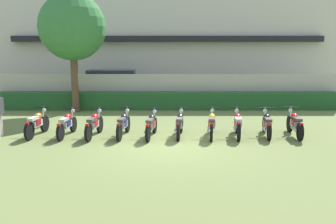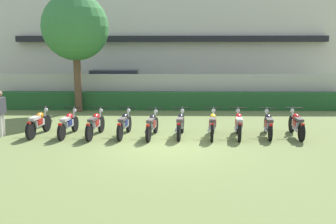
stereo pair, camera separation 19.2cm
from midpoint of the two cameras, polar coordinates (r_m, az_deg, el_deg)
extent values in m
plane|color=olive|center=(11.19, -0.52, -5.42)|extent=(60.00, 60.00, 0.00)
cube|color=beige|center=(25.26, -0.14, 10.85)|extent=(22.81, 6.00, 6.70)
cube|color=black|center=(22.02, -0.18, 11.85)|extent=(19.16, 0.50, 0.36)
cube|color=#BCB7A8|center=(18.49, -0.24, 3.47)|extent=(21.67, 0.30, 1.75)
cube|color=#235628|center=(17.85, -0.26, 1.85)|extent=(17.34, 0.70, 0.89)
cube|color=#9EA3A8|center=(20.68, -8.63, 3.68)|extent=(4.57, 2.03, 1.00)
cube|color=#2D333D|center=(20.63, -9.25, 5.95)|extent=(2.77, 1.81, 0.65)
cylinder|color=black|center=(21.53, -4.16, 2.94)|extent=(0.69, 0.25, 0.68)
cylinder|color=black|center=(19.70, -4.34, 2.28)|extent=(0.69, 0.25, 0.68)
cylinder|color=black|center=(21.87, -12.45, 2.84)|extent=(0.69, 0.25, 0.68)
cylinder|color=black|center=(20.06, -13.37, 2.18)|extent=(0.69, 0.25, 0.68)
cylinder|color=brown|center=(17.66, -15.09, 4.81)|extent=(0.35, 0.35, 2.97)
sphere|color=#387A3D|center=(17.63, -15.48, 13.23)|extent=(3.17, 3.17, 3.17)
cylinder|color=black|center=(13.74, -19.68, -1.78)|extent=(0.13, 0.62, 0.62)
cylinder|color=black|center=(12.64, -21.95, -2.91)|extent=(0.13, 0.62, 0.62)
cube|color=silver|center=(13.11, -20.90, -1.73)|extent=(0.24, 0.61, 0.22)
ellipsoid|color=orange|center=(13.22, -20.65, -0.61)|extent=(0.25, 0.45, 0.22)
cube|color=beige|center=(12.87, -21.39, -1.02)|extent=(0.24, 0.53, 0.10)
cube|color=red|center=(12.50, -22.23, -1.76)|extent=(0.11, 0.09, 0.08)
cylinder|color=silver|center=(13.60, -19.91, -0.54)|extent=(0.07, 0.23, 0.65)
cylinder|color=black|center=(13.47, -20.15, 0.73)|extent=(0.60, 0.08, 0.04)
sphere|color=silver|center=(13.67, -19.77, 0.29)|extent=(0.14, 0.14, 0.14)
cylinder|color=silver|center=(12.97, -21.81, -2.50)|extent=(0.11, 0.55, 0.07)
cube|color=#A51414|center=(13.06, -21.00, -1.56)|extent=(0.27, 0.38, 0.20)
cylinder|color=black|center=(13.41, -15.41, -1.93)|extent=(0.12, 0.58, 0.57)
cylinder|color=black|center=(12.20, -17.43, -3.20)|extent=(0.12, 0.58, 0.57)
cube|color=silver|center=(12.73, -16.48, -1.93)|extent=(0.24, 0.61, 0.22)
ellipsoid|color=red|center=(12.84, -16.28, -0.77)|extent=(0.25, 0.45, 0.22)
cube|color=#B2ADA3|center=(12.48, -16.89, -1.20)|extent=(0.23, 0.53, 0.10)
cube|color=red|center=(12.05, -17.67, -2.01)|extent=(0.10, 0.09, 0.08)
cylinder|color=silver|center=(13.27, -15.60, -0.66)|extent=(0.06, 0.23, 0.65)
cylinder|color=black|center=(13.13, -15.80, 0.64)|extent=(0.60, 0.07, 0.04)
sphere|color=silver|center=(13.34, -15.49, 0.19)|extent=(0.14, 0.14, 0.14)
cylinder|color=silver|center=(12.57, -17.36, -2.73)|extent=(0.10, 0.55, 0.07)
cube|color=navy|center=(12.67, -16.57, -1.75)|extent=(0.26, 0.37, 0.20)
cylinder|color=black|center=(13.09, -11.31, -1.98)|extent=(0.14, 0.61, 0.60)
cylinder|color=black|center=(11.84, -13.16, -3.31)|extent=(0.14, 0.61, 0.60)
cube|color=silver|center=(12.39, -12.28, -1.99)|extent=(0.25, 0.62, 0.22)
ellipsoid|color=red|center=(12.50, -12.09, -0.79)|extent=(0.26, 0.46, 0.22)
cube|color=#4C4742|center=(12.13, -12.64, -1.24)|extent=(0.25, 0.54, 0.10)
cube|color=red|center=(11.69, -13.37, -2.09)|extent=(0.11, 0.09, 0.08)
cylinder|color=silver|center=(12.94, -11.47, -0.68)|extent=(0.07, 0.23, 0.65)
cylinder|color=black|center=(12.81, -11.64, 0.66)|extent=(0.60, 0.09, 0.04)
sphere|color=silver|center=(13.02, -11.36, 0.19)|extent=(0.14, 0.14, 0.14)
cylinder|color=silver|center=(12.22, -13.15, -2.81)|extent=(0.12, 0.55, 0.07)
cube|color=#A51414|center=(12.33, -12.36, -1.81)|extent=(0.27, 0.38, 0.20)
cylinder|color=black|center=(13.00, -6.88, -1.97)|extent=(0.14, 0.59, 0.59)
cylinder|color=black|center=(11.72, -8.27, -3.32)|extent=(0.14, 0.59, 0.59)
cube|color=silver|center=(12.28, -7.61, -1.98)|extent=(0.25, 0.62, 0.22)
ellipsoid|color=black|center=(12.40, -7.46, -0.78)|extent=(0.26, 0.46, 0.22)
cube|color=#4C4742|center=(12.02, -7.87, -1.22)|extent=(0.25, 0.54, 0.10)
cube|color=red|center=(11.57, -8.42, -2.08)|extent=(0.11, 0.09, 0.08)
cylinder|color=silver|center=(12.86, -7.00, -0.66)|extent=(0.07, 0.23, 0.65)
cylinder|color=black|center=(12.71, -7.11, 0.69)|extent=(0.60, 0.09, 0.04)
sphere|color=silver|center=(12.93, -6.91, 0.22)|extent=(0.14, 0.14, 0.14)
cylinder|color=silver|center=(12.10, -8.41, -2.81)|extent=(0.12, 0.55, 0.07)
cube|color=navy|center=(12.23, -7.66, -1.80)|extent=(0.27, 0.38, 0.20)
cylinder|color=black|center=(12.78, -2.47, -2.15)|extent=(0.16, 0.58, 0.58)
cylinder|color=black|center=(11.53, -3.61, -3.50)|extent=(0.16, 0.58, 0.58)
cube|color=silver|center=(12.07, -3.06, -2.15)|extent=(0.28, 0.62, 0.22)
ellipsoid|color=black|center=(12.19, -2.92, -0.92)|extent=(0.28, 0.46, 0.22)
cube|color=#4C4742|center=(11.81, -3.28, -1.38)|extent=(0.27, 0.54, 0.10)
cube|color=red|center=(11.37, -3.72, -2.24)|extent=(0.11, 0.09, 0.08)
cylinder|color=silver|center=(12.63, -2.55, -0.82)|extent=(0.08, 0.23, 0.65)
cylinder|color=black|center=(12.48, -2.64, 0.55)|extent=(0.60, 0.11, 0.04)
sphere|color=silver|center=(12.70, -2.47, 0.07)|extent=(0.14, 0.14, 0.14)
cylinder|color=silver|center=(11.88, -3.85, -2.99)|extent=(0.14, 0.55, 0.07)
cube|color=#A51414|center=(12.01, -3.11, -1.96)|extent=(0.28, 0.39, 0.20)
cylinder|color=black|center=(12.85, 1.89, -2.01)|extent=(0.16, 0.61, 0.61)
cylinder|color=black|center=(11.65, 1.40, -3.26)|extent=(0.16, 0.61, 0.61)
cube|color=silver|center=(12.16, 1.64, -1.96)|extent=(0.26, 0.62, 0.22)
ellipsoid|color=black|center=(12.28, 1.71, -0.75)|extent=(0.27, 0.46, 0.22)
cube|color=#4C4742|center=(11.90, 1.55, -1.20)|extent=(0.26, 0.54, 0.10)
cube|color=red|center=(11.49, 1.36, -2.01)|extent=(0.11, 0.09, 0.08)
cylinder|color=silver|center=(12.69, 1.86, -0.68)|extent=(0.07, 0.23, 0.65)
cylinder|color=black|center=(12.55, 1.84, 0.68)|extent=(0.60, 0.10, 0.04)
sphere|color=silver|center=(12.77, 1.91, 0.21)|extent=(0.14, 0.14, 0.14)
cylinder|color=silver|center=(11.96, 0.96, -2.81)|extent=(0.13, 0.55, 0.07)
cube|color=black|center=(12.10, 1.62, -1.78)|extent=(0.28, 0.38, 0.20)
cylinder|color=black|center=(12.87, 6.93, -2.00)|extent=(0.18, 0.64, 0.63)
cylinder|color=black|center=(11.65, 6.80, -3.26)|extent=(0.18, 0.64, 0.63)
cube|color=silver|center=(12.18, 6.87, -1.96)|extent=(0.28, 0.62, 0.22)
ellipsoid|color=yellow|center=(12.30, 6.91, -0.75)|extent=(0.28, 0.47, 0.22)
cube|color=#4C4742|center=(11.91, 6.87, -1.20)|extent=(0.27, 0.54, 0.10)
cube|color=red|center=(11.49, 6.81, -2.02)|extent=(0.11, 0.09, 0.08)
cylinder|color=silver|center=(12.72, 6.95, -0.67)|extent=(0.08, 0.23, 0.65)
cylinder|color=black|center=(12.57, 6.97, 0.69)|extent=(0.60, 0.12, 0.04)
sphere|color=silver|center=(12.79, 6.97, 0.21)|extent=(0.14, 0.14, 0.14)
cylinder|color=silver|center=(11.96, 6.26, -2.80)|extent=(0.14, 0.55, 0.07)
cube|color=#A51414|center=(12.12, 6.87, -1.78)|extent=(0.29, 0.39, 0.20)
cylinder|color=black|center=(13.01, 10.82, -1.96)|extent=(0.17, 0.64, 0.64)
cylinder|color=black|center=(11.80, 11.17, -3.19)|extent=(0.17, 0.64, 0.64)
cube|color=silver|center=(12.32, 11.02, -1.92)|extent=(0.27, 0.62, 0.22)
ellipsoid|color=red|center=(12.45, 11.01, -0.72)|extent=(0.27, 0.46, 0.22)
cube|color=beige|center=(12.06, 11.12, -1.17)|extent=(0.26, 0.54, 0.10)
cube|color=red|center=(11.65, 11.25, -1.96)|extent=(0.11, 0.09, 0.08)
cylinder|color=silver|center=(12.86, 10.89, -0.65)|extent=(0.08, 0.23, 0.65)
cylinder|color=black|center=(12.71, 10.96, 0.69)|extent=(0.60, 0.11, 0.04)
sphere|color=silver|center=(12.93, 10.88, 0.22)|extent=(0.14, 0.14, 0.14)
cylinder|color=silver|center=(12.10, 10.51, -2.75)|extent=(0.14, 0.55, 0.07)
cube|color=#A51414|center=(12.27, 11.04, -1.74)|extent=(0.28, 0.39, 0.20)
cylinder|color=black|center=(13.38, 15.21, -1.96)|extent=(0.17, 0.58, 0.57)
cylinder|color=black|center=(12.15, 15.90, -3.18)|extent=(0.17, 0.58, 0.57)
cube|color=silver|center=(12.68, 15.60, -1.93)|extent=(0.28, 0.62, 0.22)
ellipsoid|color=black|center=(12.80, 15.55, -0.77)|extent=(0.28, 0.47, 0.22)
cube|color=#4C4742|center=(12.42, 15.77, -1.20)|extent=(0.27, 0.54, 0.10)
cube|color=red|center=(11.99, 16.02, -1.99)|extent=(0.11, 0.09, 0.08)
cylinder|color=silver|center=(13.23, 15.32, -0.68)|extent=(0.08, 0.23, 0.65)
cylinder|color=black|center=(13.09, 15.43, 0.62)|extent=(0.60, 0.12, 0.04)
sphere|color=silver|center=(13.30, 15.30, 0.17)|extent=(0.14, 0.14, 0.14)
cylinder|color=silver|center=(12.45, 15.16, -2.74)|extent=(0.15, 0.55, 0.07)
cube|color=#A51414|center=(12.62, 15.64, -1.75)|extent=(0.29, 0.39, 0.20)
cylinder|color=black|center=(13.65, 19.00, -1.83)|extent=(0.14, 0.62, 0.61)
cylinder|color=black|center=(12.40, 20.47, -3.07)|extent=(0.14, 0.62, 0.61)
cube|color=silver|center=(12.94, 19.80, -1.82)|extent=(0.25, 0.61, 0.22)
ellipsoid|color=red|center=(13.06, 19.67, -0.68)|extent=(0.25, 0.46, 0.22)
cube|color=#4C4742|center=(12.69, 20.12, -1.10)|extent=(0.24, 0.53, 0.10)
cube|color=red|center=(12.25, 20.68, -1.90)|extent=(0.11, 0.09, 0.08)
cylinder|color=silver|center=(13.50, 19.17, -0.58)|extent=(0.07, 0.23, 0.65)
cylinder|color=black|center=(13.36, 19.35, 0.70)|extent=(0.60, 0.08, 0.04)
sphere|color=silver|center=(13.58, 19.10, 0.25)|extent=(0.14, 0.14, 0.14)
cylinder|color=silver|center=(12.70, 19.53, -2.62)|extent=(0.11, 0.55, 0.07)
cube|color=#A51414|center=(12.89, 19.87, -1.65)|extent=(0.27, 0.38, 0.20)
cylinder|color=silver|center=(13.60, -25.83, -1.93)|extent=(0.13, 0.13, 0.80)
cylinder|color=#38383D|center=(13.64, -25.73, 1.08)|extent=(0.09, 0.09, 0.54)
camera|label=1|loc=(0.10, -90.44, -0.08)|focal=37.38mm
camera|label=2|loc=(0.10, 89.56, 0.08)|focal=37.38mm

